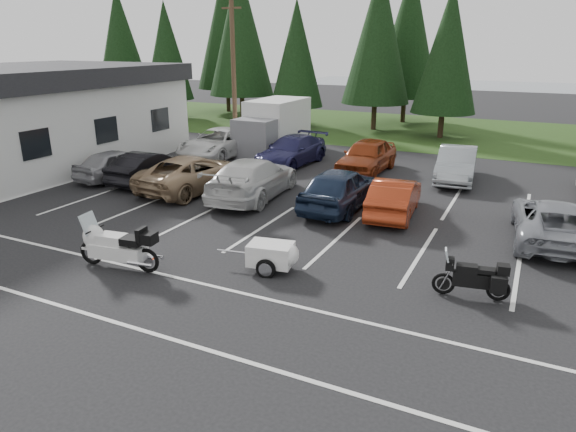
# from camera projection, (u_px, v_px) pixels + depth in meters

# --- Properties ---
(ground) EXTENTS (120.00, 120.00, 0.00)m
(ground) POSITION_uv_depth(u_px,v_px,m) (309.00, 248.00, 15.85)
(ground) COLOR black
(ground) RESTS_ON ground
(grass_strip) EXTENTS (80.00, 16.00, 0.01)m
(grass_strip) POSITION_uv_depth(u_px,v_px,m) (446.00, 132.00, 36.27)
(grass_strip) COLOR #233A12
(grass_strip) RESTS_ON ground
(lake_water) EXTENTS (70.00, 50.00, 0.02)m
(lake_water) POSITION_uv_depth(u_px,v_px,m) (526.00, 96.00, 60.98)
(lake_water) COLOR slate
(lake_water) RESTS_ON ground
(building) EXTENTS (10.60, 15.60, 4.90)m
(building) POSITION_uv_depth(u_px,v_px,m) (17.00, 117.00, 25.96)
(building) COLOR silver
(building) RESTS_ON ground
(utility_pole) EXTENTS (1.60, 0.26, 9.00)m
(utility_pole) POSITION_uv_depth(u_px,v_px,m) (233.00, 68.00, 28.71)
(utility_pole) COLOR #473321
(utility_pole) RESTS_ON ground
(box_truck) EXTENTS (2.40, 5.60, 2.90)m
(box_truck) POSITION_uv_depth(u_px,v_px,m) (270.00, 127.00, 29.35)
(box_truck) COLOR silver
(box_truck) RESTS_ON ground
(stall_markings) EXTENTS (32.00, 16.00, 0.01)m
(stall_markings) POSITION_uv_depth(u_px,v_px,m) (333.00, 228.00, 17.55)
(stall_markings) COLOR silver
(stall_markings) RESTS_ON ground
(conifer_0) EXTENTS (4.58, 4.58, 10.66)m
(conifer_0) POSITION_uv_depth(u_px,v_px,m) (120.00, 40.00, 44.64)
(conifer_0) COLOR #332316
(conifer_0) RESTS_ON ground
(conifer_1) EXTENTS (3.96, 3.96, 9.22)m
(conifer_1) POSITION_uv_depth(u_px,v_px,m) (167.00, 51.00, 41.31)
(conifer_1) COLOR #332316
(conifer_1) RESTS_ON ground
(conifer_2) EXTENTS (5.10, 5.10, 11.89)m
(conifer_2) POSITION_uv_depth(u_px,v_px,m) (240.00, 30.00, 39.67)
(conifer_2) COLOR #332316
(conifer_2) RESTS_ON ground
(conifer_3) EXTENTS (3.87, 3.87, 9.02)m
(conifer_3) POSITION_uv_depth(u_px,v_px,m) (297.00, 54.00, 36.73)
(conifer_3) COLOR #332316
(conifer_3) RESTS_ON ground
(conifer_4) EXTENTS (4.80, 4.80, 11.17)m
(conifer_4) POSITION_uv_depth(u_px,v_px,m) (378.00, 35.00, 35.32)
(conifer_4) COLOR #332316
(conifer_4) RESTS_ON ground
(conifer_5) EXTENTS (4.14, 4.14, 9.63)m
(conifer_5) POSITION_uv_depth(u_px,v_px,m) (448.00, 49.00, 32.42)
(conifer_5) COLOR #332316
(conifer_5) RESTS_ON ground
(conifer_back_a) EXTENTS (5.28, 5.28, 12.30)m
(conifer_back_a) POSITION_uv_depth(u_px,v_px,m) (226.00, 28.00, 44.83)
(conifer_back_a) COLOR #332316
(conifer_back_a) RESTS_ON ground
(conifer_back_b) EXTENTS (4.97, 4.97, 11.58)m
(conifer_back_b) POSITION_uv_depth(u_px,v_px,m) (409.00, 32.00, 38.74)
(conifer_back_b) COLOR #332316
(conifer_back_b) RESTS_ON ground
(car_near_0) EXTENTS (1.92, 4.21, 1.40)m
(car_near_0) POSITION_uv_depth(u_px,v_px,m) (116.00, 164.00, 23.76)
(car_near_0) COLOR #9B9A9F
(car_near_0) RESTS_ON ground
(car_near_1) EXTENTS (1.58, 4.27, 1.40)m
(car_near_1) POSITION_uv_depth(u_px,v_px,m) (148.00, 167.00, 23.13)
(car_near_1) COLOR black
(car_near_1) RESTS_ON ground
(car_near_2) EXTENTS (2.86, 5.55, 1.50)m
(car_near_2) POSITION_uv_depth(u_px,v_px,m) (193.00, 173.00, 21.91)
(car_near_2) COLOR #8B6F50
(car_near_2) RESTS_ON ground
(car_near_3) EXTENTS (2.78, 5.74, 1.61)m
(car_near_3) POSITION_uv_depth(u_px,v_px,m) (253.00, 178.00, 20.82)
(car_near_3) COLOR beige
(car_near_3) RESTS_ON ground
(car_near_4) EXTENTS (1.94, 4.75, 1.62)m
(car_near_4) POSITION_uv_depth(u_px,v_px,m) (340.00, 188.00, 19.40)
(car_near_4) COLOR #162137
(car_near_4) RESTS_ON ground
(car_near_5) EXTENTS (1.87, 4.31, 1.38)m
(car_near_5) POSITION_uv_depth(u_px,v_px,m) (394.00, 197.00, 18.69)
(car_near_5) COLOR #9C2F13
(car_near_5) RESTS_ON ground
(car_near_6) EXTENTS (2.68, 5.10, 1.37)m
(car_near_6) POSITION_uv_depth(u_px,v_px,m) (553.00, 221.00, 16.18)
(car_near_6) COLOR gray
(car_near_6) RESTS_ON ground
(car_far_0) EXTENTS (2.61, 5.59, 1.55)m
(car_far_0) POSITION_uv_depth(u_px,v_px,m) (219.00, 143.00, 28.27)
(car_far_0) COLOR silver
(car_far_0) RESTS_ON ground
(car_far_1) EXTENTS (2.44, 5.20, 1.47)m
(car_far_1) POSITION_uv_depth(u_px,v_px,m) (291.00, 151.00, 26.40)
(car_far_1) COLOR #1B1B44
(car_far_1) RESTS_ON ground
(car_far_2) EXTENTS (2.05, 4.82, 1.63)m
(car_far_2) POSITION_uv_depth(u_px,v_px,m) (367.00, 156.00, 24.82)
(car_far_2) COLOR maroon
(car_far_2) RESTS_ON ground
(car_far_3) EXTENTS (2.02, 4.76, 1.53)m
(car_far_3) POSITION_uv_depth(u_px,v_px,m) (456.00, 164.00, 23.36)
(car_far_3) COLOR gray
(car_far_3) RESTS_ON ground
(touring_motorcycle) EXTENTS (2.91, 1.25, 1.56)m
(touring_motorcycle) POSITION_uv_depth(u_px,v_px,m) (117.00, 242.00, 14.21)
(touring_motorcycle) COLOR silver
(touring_motorcycle) RESTS_ON ground
(cargo_trailer) EXTENTS (1.91, 1.29, 0.81)m
(cargo_trailer) POSITION_uv_depth(u_px,v_px,m) (271.00, 257.00, 14.19)
(cargo_trailer) COLOR white
(cargo_trailer) RESTS_ON ground
(adventure_motorcycle) EXTENTS (2.15, 1.06, 1.25)m
(adventure_motorcycle) POSITION_uv_depth(u_px,v_px,m) (472.00, 274.00, 12.61)
(adventure_motorcycle) COLOR black
(adventure_motorcycle) RESTS_ON ground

